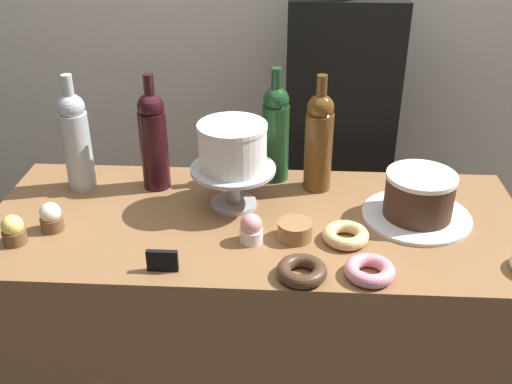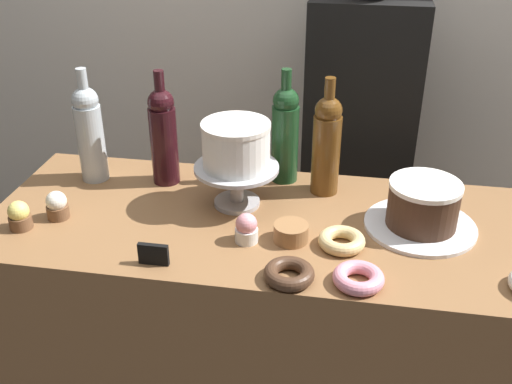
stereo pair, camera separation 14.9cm
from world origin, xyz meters
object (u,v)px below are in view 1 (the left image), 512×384
object	(u,v)px
chocolate_round_cake	(419,195)
cupcake_vanilla	(51,217)
wine_bottle_dark_red	(154,139)
wine_bottle_clear	(76,140)
cupcake_strawberry	(251,229)
donut_glazed	(346,235)
cake_stand_pedestal	(233,179)
cookie_stack	(295,230)
price_sign_chalkboard	(162,261)
wine_bottle_amber	(319,140)
wine_bottle_green	(276,132)
donut_chocolate	(302,271)
cupcake_lemon	(13,230)
donut_pink	(370,270)
white_layer_cake	(233,146)
barista_figure	(336,161)

from	to	relation	value
chocolate_round_cake	cupcake_vanilla	distance (m)	0.92
wine_bottle_dark_red	wine_bottle_clear	xyz separation A→B (m)	(-0.21, -0.02, 0.00)
cupcake_strawberry	donut_glazed	world-z (taller)	cupcake_strawberry
cake_stand_pedestal	chocolate_round_cake	world-z (taller)	chocolate_round_cake
cookie_stack	price_sign_chalkboard	bearing A→B (deg)	-153.14
wine_bottle_amber	wine_bottle_green	xyz separation A→B (m)	(-0.12, 0.05, 0.00)
wine_bottle_green	donut_chocolate	xyz separation A→B (m)	(0.07, -0.47, -0.13)
chocolate_round_cake	cupcake_lemon	distance (m)	0.99
wine_bottle_dark_red	donut_pink	size ratio (longest dim) A/B	2.91
cupcake_lemon	cookie_stack	size ratio (longest dim) A/B	0.88
white_layer_cake	cupcake_vanilla	world-z (taller)	white_layer_cake
wine_bottle_green	donut_pink	world-z (taller)	wine_bottle_green
wine_bottle_dark_red	donut_glazed	size ratio (longest dim) A/B	2.91
price_sign_chalkboard	barista_figure	world-z (taller)	barista_figure
donut_pink	cupcake_lemon	bearing A→B (deg)	173.99
wine_bottle_green	cupcake_vanilla	distance (m)	0.63
wine_bottle_green	cookie_stack	xyz separation A→B (m)	(0.06, -0.32, -0.12)
wine_bottle_green	price_sign_chalkboard	world-z (taller)	wine_bottle_green
price_sign_chalkboard	cake_stand_pedestal	bearing A→B (deg)	66.18
wine_bottle_dark_red	wine_bottle_amber	bearing A→B (deg)	2.03
wine_bottle_amber	wine_bottle_green	size ratio (longest dim) A/B	1.00
donut_pink	barista_figure	world-z (taller)	barista_figure
donut_glazed	donut_chocolate	world-z (taller)	same
wine_bottle_dark_red	cupcake_vanilla	xyz separation A→B (m)	(-0.21, -0.24, -0.11)
wine_bottle_dark_red	cupcake_vanilla	size ratio (longest dim) A/B	4.38
donut_glazed	price_sign_chalkboard	bearing A→B (deg)	-161.00
cupcake_strawberry	donut_glazed	distance (m)	0.23
chocolate_round_cake	cupcake_lemon	bearing A→B (deg)	-170.15
wine_bottle_green	cupcake_lemon	size ratio (longest dim) A/B	4.38
cake_stand_pedestal	cookie_stack	bearing A→B (deg)	-42.72
wine_bottle_clear	cupcake_strawberry	size ratio (longest dim) A/B	4.38
wine_bottle_amber	donut_pink	size ratio (longest dim) A/B	2.91
wine_bottle_green	donut_pink	size ratio (longest dim) A/B	2.91
wine_bottle_green	cupcake_strawberry	distance (m)	0.36
wine_bottle_dark_red	price_sign_chalkboard	world-z (taller)	wine_bottle_dark_red
cake_stand_pedestal	donut_glazed	world-z (taller)	cake_stand_pedestal
cake_stand_pedestal	price_sign_chalkboard	bearing A→B (deg)	-113.82
barista_figure	cupcake_lemon	bearing A→B (deg)	-138.09
cake_stand_pedestal	wine_bottle_amber	world-z (taller)	wine_bottle_amber
cake_stand_pedestal	wine_bottle_dark_red	distance (m)	0.25
white_layer_cake	wine_bottle_clear	size ratio (longest dim) A/B	0.54
donut_glazed	cookie_stack	xyz separation A→B (m)	(-0.12, 0.01, 0.01)
cupcake_vanilla	wine_bottle_dark_red	bearing A→B (deg)	48.58
price_sign_chalkboard	donut_chocolate	bearing A→B (deg)	-1.22
wine_bottle_dark_red	wine_bottle_amber	world-z (taller)	same
donut_pink	price_sign_chalkboard	bearing A→B (deg)	-179.59
cupcake_vanilla	barista_figure	xyz separation A→B (m)	(0.75, 0.67, -0.15)
cupcake_vanilla	donut_chocolate	size ratio (longest dim) A/B	0.66
wine_bottle_clear	wine_bottle_amber	size ratio (longest dim) A/B	1.00
wine_bottle_green	price_sign_chalkboard	distance (m)	0.53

